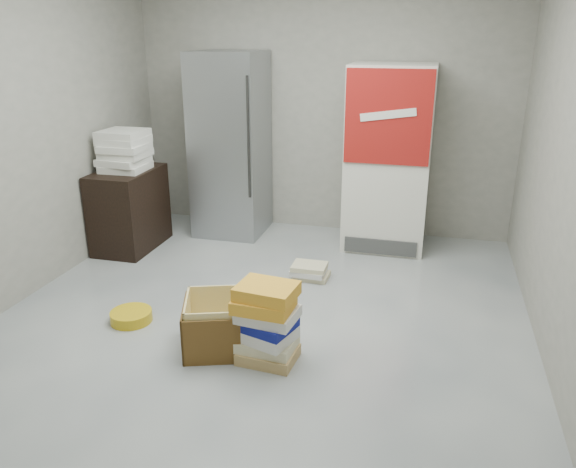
% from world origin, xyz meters
% --- Properties ---
extents(ground, '(5.00, 5.00, 0.00)m').
position_xyz_m(ground, '(0.00, 0.00, 0.00)').
color(ground, '#AFB0AB').
rests_on(ground, ground).
extents(room_shell, '(4.04, 5.04, 2.82)m').
position_xyz_m(room_shell, '(0.00, 0.00, 1.80)').
color(room_shell, '#9D988D').
rests_on(room_shell, ground).
extents(steel_fridge, '(0.70, 0.72, 1.90)m').
position_xyz_m(steel_fridge, '(-0.90, 2.13, 0.95)').
color(steel_fridge, '#A0A2A8').
rests_on(steel_fridge, ground).
extents(coke_cooler, '(0.80, 0.73, 1.80)m').
position_xyz_m(coke_cooler, '(0.75, 2.12, 0.90)').
color(coke_cooler, silver).
rests_on(coke_cooler, ground).
extents(wood_shelf, '(0.50, 0.80, 0.80)m').
position_xyz_m(wood_shelf, '(-1.73, 1.40, 0.40)').
color(wood_shelf, black).
rests_on(wood_shelf, ground).
extents(supply_box_stack, '(0.44, 0.44, 0.39)m').
position_xyz_m(supply_box_stack, '(-1.72, 1.40, 0.99)').
color(supply_box_stack, white).
rests_on(supply_box_stack, wood_shelf).
extents(phonebook_stack_main, '(0.45, 0.39, 0.55)m').
position_xyz_m(phonebook_stack_main, '(0.20, -0.26, 0.28)').
color(phonebook_stack_main, tan).
rests_on(phonebook_stack_main, ground).
extents(phonebook_stack_side, '(0.34, 0.27, 0.14)m').
position_xyz_m(phonebook_stack_side, '(0.20, 1.09, 0.07)').
color(phonebook_stack_side, beige).
rests_on(phonebook_stack_side, ground).
extents(cardboard_box, '(0.59, 0.59, 0.38)m').
position_xyz_m(cardboard_box, '(-0.17, -0.20, 0.15)').
color(cardboard_box, gold).
rests_on(cardboard_box, ground).
extents(bucket_lid, '(0.32, 0.32, 0.08)m').
position_xyz_m(bucket_lid, '(-0.95, -0.02, 0.04)').
color(bucket_lid, gold).
rests_on(bucket_lid, ground).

